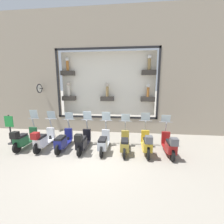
{
  "coord_description": "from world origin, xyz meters",
  "views": [
    {
      "loc": [
        -5.62,
        -1.33,
        2.99
      ],
      "look_at": [
        2.08,
        -0.48,
        1.54
      ],
      "focal_mm": 24.0,
      "sensor_mm": 36.0,
      "label": 1
    }
  ],
  "objects_px": {
    "scooter_red_0": "(170,145)",
    "shop_sign_post": "(10,129)",
    "scooter_olive_2": "(125,144)",
    "scooter_white_6": "(43,139)",
    "scooter_navy_5": "(63,141)",
    "scooter_yellow_1": "(147,143)",
    "scooter_green_7": "(24,139)",
    "scooter_black_4": "(83,141)",
    "scooter_silver_3": "(104,142)"
  },
  "relations": [
    {
      "from": "scooter_red_0",
      "to": "scooter_navy_5",
      "type": "distance_m",
      "value": 4.72
    },
    {
      "from": "scooter_red_0",
      "to": "scooter_yellow_1",
      "type": "relative_size",
      "value": 0.99
    },
    {
      "from": "scooter_navy_5",
      "to": "scooter_green_7",
      "type": "height_order",
      "value": "scooter_green_7"
    },
    {
      "from": "scooter_yellow_1",
      "to": "scooter_olive_2",
      "type": "height_order",
      "value": "scooter_yellow_1"
    },
    {
      "from": "scooter_silver_3",
      "to": "shop_sign_post",
      "type": "xyz_separation_m",
      "value": [
        0.37,
        4.82,
        0.37
      ]
    },
    {
      "from": "scooter_red_0",
      "to": "scooter_black_4",
      "type": "relative_size",
      "value": 1.0
    },
    {
      "from": "scooter_red_0",
      "to": "scooter_black_4",
      "type": "height_order",
      "value": "scooter_black_4"
    },
    {
      "from": "scooter_olive_2",
      "to": "scooter_navy_5",
      "type": "bearing_deg",
      "value": 89.95
    },
    {
      "from": "scooter_red_0",
      "to": "scooter_silver_3",
      "type": "relative_size",
      "value": 1.0
    },
    {
      "from": "scooter_red_0",
      "to": "scooter_green_7",
      "type": "xyz_separation_m",
      "value": [
        0.01,
        6.6,
        0.01
      ]
    },
    {
      "from": "scooter_olive_2",
      "to": "scooter_white_6",
      "type": "xyz_separation_m",
      "value": [
        -0.06,
        3.77,
        0.06
      ]
    },
    {
      "from": "scooter_white_6",
      "to": "shop_sign_post",
      "type": "distance_m",
      "value": 2.06
    },
    {
      "from": "scooter_black_4",
      "to": "shop_sign_post",
      "type": "relative_size",
      "value": 1.2
    },
    {
      "from": "scooter_yellow_1",
      "to": "scooter_green_7",
      "type": "relative_size",
      "value": 1.01
    },
    {
      "from": "scooter_silver_3",
      "to": "scooter_navy_5",
      "type": "distance_m",
      "value": 1.89
    },
    {
      "from": "scooter_olive_2",
      "to": "scooter_black_4",
      "type": "height_order",
      "value": "scooter_black_4"
    },
    {
      "from": "scooter_black_4",
      "to": "scooter_silver_3",
      "type": "bearing_deg",
      "value": -86.12
    },
    {
      "from": "scooter_navy_5",
      "to": "scooter_white_6",
      "type": "xyz_separation_m",
      "value": [
        -0.06,
        0.94,
        0.05
      ]
    },
    {
      "from": "scooter_navy_5",
      "to": "shop_sign_post",
      "type": "bearing_deg",
      "value": 82.73
    },
    {
      "from": "scooter_yellow_1",
      "to": "shop_sign_post",
      "type": "bearing_deg",
      "value": 86.37
    },
    {
      "from": "scooter_olive_2",
      "to": "scooter_silver_3",
      "type": "relative_size",
      "value": 1.0
    },
    {
      "from": "scooter_silver_3",
      "to": "scooter_white_6",
      "type": "height_order",
      "value": "scooter_silver_3"
    },
    {
      "from": "scooter_white_6",
      "to": "scooter_green_7",
      "type": "distance_m",
      "value": 0.94
    },
    {
      "from": "scooter_navy_5",
      "to": "scooter_white_6",
      "type": "relative_size",
      "value": 1.0
    },
    {
      "from": "scooter_black_4",
      "to": "scooter_yellow_1",
      "type": "bearing_deg",
      "value": -89.78
    },
    {
      "from": "scooter_silver_3",
      "to": "scooter_navy_5",
      "type": "height_order",
      "value": "scooter_silver_3"
    },
    {
      "from": "shop_sign_post",
      "to": "scooter_red_0",
      "type": "bearing_deg",
      "value": -93.29
    },
    {
      "from": "scooter_black_4",
      "to": "scooter_white_6",
      "type": "bearing_deg",
      "value": 89.91
    },
    {
      "from": "scooter_red_0",
      "to": "scooter_olive_2",
      "type": "xyz_separation_m",
      "value": [
        0.06,
        1.89,
        -0.05
      ]
    },
    {
      "from": "scooter_yellow_1",
      "to": "scooter_olive_2",
      "type": "xyz_separation_m",
      "value": [
        0.05,
        0.94,
        -0.07
      ]
    },
    {
      "from": "scooter_green_7",
      "to": "shop_sign_post",
      "type": "bearing_deg",
      "value": 67.55
    },
    {
      "from": "scooter_silver_3",
      "to": "scooter_navy_5",
      "type": "relative_size",
      "value": 1.0
    },
    {
      "from": "scooter_silver_3",
      "to": "scooter_black_4",
      "type": "bearing_deg",
      "value": 93.88
    },
    {
      "from": "scooter_silver_3",
      "to": "shop_sign_post",
      "type": "distance_m",
      "value": 4.85
    },
    {
      "from": "scooter_olive_2",
      "to": "scooter_silver_3",
      "type": "height_order",
      "value": "scooter_silver_3"
    },
    {
      "from": "scooter_red_0",
      "to": "scooter_olive_2",
      "type": "bearing_deg",
      "value": 88.1
    },
    {
      "from": "scooter_green_7",
      "to": "scooter_olive_2",
      "type": "bearing_deg",
      "value": -89.32
    },
    {
      "from": "scooter_navy_5",
      "to": "shop_sign_post",
      "type": "height_order",
      "value": "scooter_navy_5"
    },
    {
      "from": "scooter_black_4",
      "to": "scooter_green_7",
      "type": "bearing_deg",
      "value": 89.94
    },
    {
      "from": "scooter_black_4",
      "to": "scooter_green_7",
      "type": "xyz_separation_m",
      "value": [
        0.0,
        2.83,
        0.01
      ]
    },
    {
      "from": "scooter_navy_5",
      "to": "scooter_white_6",
      "type": "height_order",
      "value": "scooter_white_6"
    },
    {
      "from": "scooter_white_6",
      "to": "scooter_yellow_1",
      "type": "bearing_deg",
      "value": -89.9
    },
    {
      "from": "scooter_olive_2",
      "to": "scooter_navy_5",
      "type": "height_order",
      "value": "scooter_navy_5"
    },
    {
      "from": "scooter_yellow_1",
      "to": "scooter_white_6",
      "type": "relative_size",
      "value": 1.01
    },
    {
      "from": "scooter_olive_2",
      "to": "scooter_silver_3",
      "type": "distance_m",
      "value": 0.94
    },
    {
      "from": "shop_sign_post",
      "to": "scooter_white_6",
      "type": "bearing_deg",
      "value": -102.28
    },
    {
      "from": "scooter_red_0",
      "to": "shop_sign_post",
      "type": "relative_size",
      "value": 1.2
    },
    {
      "from": "scooter_olive_2",
      "to": "scooter_green_7",
      "type": "relative_size",
      "value": 1.0
    },
    {
      "from": "scooter_olive_2",
      "to": "scooter_black_4",
      "type": "xyz_separation_m",
      "value": [
        -0.06,
        1.89,
        0.05
      ]
    },
    {
      "from": "scooter_yellow_1",
      "to": "shop_sign_post",
      "type": "relative_size",
      "value": 1.21
    }
  ]
}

